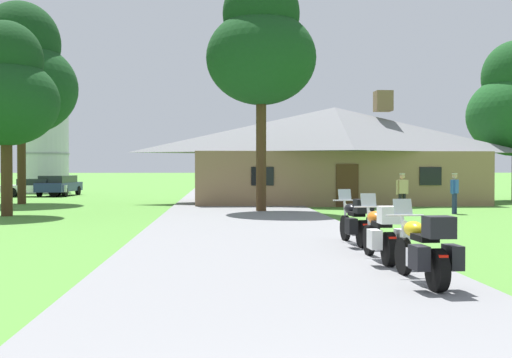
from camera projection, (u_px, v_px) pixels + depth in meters
name	position (u px, v px, depth m)	size (l,w,h in m)	color
ground_plane	(245.00, 219.00, 22.68)	(500.00, 500.00, 0.00)	#4C8433
asphalt_driveway	(247.00, 223.00, 20.69)	(6.40, 80.00, 0.06)	slate
motorcycle_yellow_nearest_to_camera	(425.00, 250.00, 9.40)	(0.75, 2.08, 1.30)	black
motorcycle_orange_second_in_row	(382.00, 234.00, 11.73)	(0.72, 2.08, 1.30)	black
motorcycle_black_farthest_in_row	(357.00, 222.00, 14.34)	(0.80, 2.08, 1.30)	black
stone_lodge	(335.00, 154.00, 32.85)	(15.73, 6.88, 6.10)	#896B4C
bystander_blue_shirt_near_lodge	(455.00, 191.00, 25.07)	(0.41, 0.43, 1.69)	navy
bystander_tan_shirt_beside_signpost	(402.00, 191.00, 24.64)	(0.54, 0.29, 1.69)	black
tree_by_lodge_front	(261.00, 46.00, 25.96)	(4.72, 4.72, 10.28)	#422D19
tree_left_near	(6.00, 90.00, 23.90)	(4.10, 4.10, 7.71)	#422D19
tree_left_far	(21.00, 75.00, 32.03)	(5.87, 5.87, 10.71)	#422D19
metal_silo_distant	(45.00, 148.00, 47.79)	(3.78, 3.78, 7.00)	#B2B7BC
parked_navy_suv_far_left	(59.00, 185.00, 41.68)	(2.19, 4.73, 1.40)	navy
parked_white_sedan_far_left	(35.00, 187.00, 40.48)	(4.39, 2.33, 1.20)	silver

